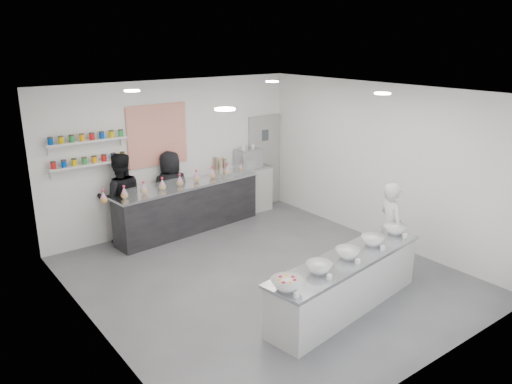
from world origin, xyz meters
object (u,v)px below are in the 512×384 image
back_bar (189,208)px  espresso_machine (248,159)px  woman_prep (391,228)px  staff_left (121,199)px  prep_counter (346,283)px  espresso_ledge (243,191)px  staff_right (171,191)px

back_bar → espresso_machine: size_ratio=5.91×
back_bar → woman_prep: size_ratio=2.05×
espresso_machine → staff_left: size_ratio=0.31×
woman_prep → staff_left: staff_left is taller
prep_counter → espresso_machine: 4.55m
espresso_machine → staff_left: 2.98m
back_bar → woman_prep: 4.02m
espresso_ledge → woman_prep: bearing=-86.6°
prep_counter → espresso_machine: (1.38, 4.25, 0.83)m
espresso_ledge → staff_right: staff_right is taller
espresso_machine → staff_left: staff_left is taller
espresso_machine → woman_prep: woman_prep is taller
espresso_machine → woman_prep: bearing=-88.8°
prep_counter → espresso_ledge: 4.43m
espresso_machine → woman_prep: 3.88m
woman_prep → espresso_machine: bearing=22.5°
back_bar → espresso_ledge: espresso_ledge is taller
prep_counter → espresso_ledge: bearing=65.6°
espresso_ledge → staff_right: (-1.75, 0.03, 0.31)m
staff_right → espresso_machine: bearing=-171.9°
back_bar → espresso_ledge: size_ratio=2.31×
back_bar → woman_prep: bearing=-70.2°
espresso_machine → prep_counter: bearing=-108.0°
prep_counter → espresso_machine: size_ratio=5.42×
prep_counter → staff_left: staff_left is taller
prep_counter → back_bar: 4.04m
woman_prep → prep_counter: bearing=126.6°
espresso_ledge → prep_counter: bearing=-106.2°
espresso_machine → staff_left: (-2.96, 0.03, -0.35)m
back_bar → staff_left: size_ratio=1.82×
woman_prep → back_bar: bearing=46.6°
back_bar → staff_right: bearing=130.9°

